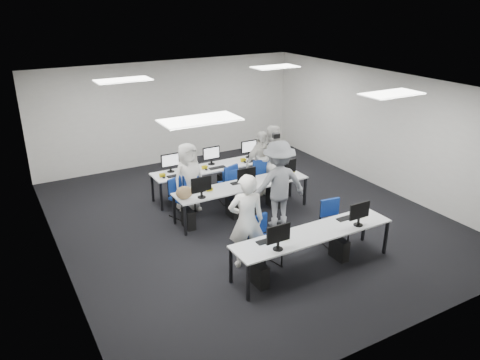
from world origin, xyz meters
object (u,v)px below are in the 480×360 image
chair_2 (182,205)px  student_0 (246,221)px  chair_5 (186,196)px  photographer (278,184)px  chair_4 (275,185)px  chair_3 (237,194)px  student_3 (261,163)px  student_1 (271,160)px  desk_mid (242,187)px  chair_1 (333,231)px  chair_6 (229,191)px  chair_0 (264,251)px  chair_7 (259,182)px  desk_front (313,235)px  student_2 (188,178)px

chair_2 → student_0: bearing=-104.2°
chair_5 → photographer: photographer is taller
chair_4 → chair_3: bearing=-159.9°
student_3 → student_1: bearing=-42.1°
student_3 → photographer: (-0.60, -1.68, 0.15)m
desk_mid → chair_1: bearing=-66.2°
chair_1 → student_1: 2.89m
student_0 → chair_6: bearing=-95.3°
chair_0 → desk_mid: bearing=59.7°
chair_6 → chair_0: bearing=-96.8°
chair_7 → chair_6: bearing=-161.7°
chair_4 → student_0: size_ratio=0.46×
chair_4 → desk_mid: bearing=-140.3°
desk_mid → chair_4: bearing=23.0°
chair_2 → student_1: (2.49, 0.12, 0.61)m
chair_5 → student_0: size_ratio=0.51×
student_3 → chair_6: bearing=172.3°
desk_front → student_3: (1.01, 3.45, 0.13)m
chair_2 → student_1: 2.56m
chair_7 → student_2: 2.01m
desk_front → chair_3: (0.13, 3.07, -0.38)m
desk_mid → chair_6: size_ratio=3.66×
chair_1 → chair_7: size_ratio=0.95×
chair_5 → student_1: student_1 is taller
desk_front → chair_3: chair_3 is taller
chair_0 → chair_5: bearing=83.6°
desk_mid → student_2: 1.27m
student_2 → photographer: photographer is taller
desk_front → chair_6: (0.06, 3.38, -0.40)m
chair_3 → student_3: bearing=3.5°
chair_6 → student_0: (-1.08, -2.70, 0.64)m
desk_front → student_1: (1.23, 3.32, 0.21)m
chair_7 → student_0: bearing=-112.2°
chair_5 → student_1: 2.31m
chair_5 → photographer: 2.36m
chair_3 → photographer: size_ratio=0.50×
chair_2 → desk_mid: bearing=-44.9°
chair_4 → chair_5: size_ratio=0.92×
student_0 → chair_3: bearing=-99.3°
chair_6 → student_0: bearing=-103.0°
desk_mid → photographer: photographer is taller
student_1 → photographer: bearing=79.8°
student_0 → student_1: student_0 is taller
chair_3 → chair_5: chair_3 is taller
chair_4 → photographer: (-0.86, -1.37, 0.70)m
chair_4 → student_0: 3.42m
chair_0 → chair_3: chair_0 is taller
chair_3 → chair_4: chair_3 is taller
chair_6 → student_0: student_0 is taller
student_2 → student_3: bearing=-10.7°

